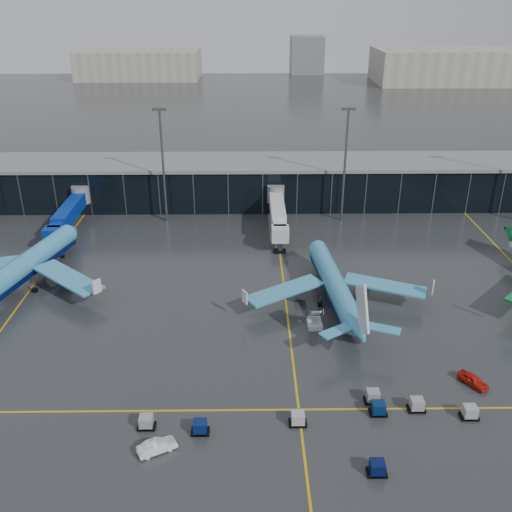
{
  "coord_description": "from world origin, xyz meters",
  "views": [
    {
      "loc": [
        3.86,
        -71.82,
        48.27
      ],
      "look_at": [
        5.0,
        18.0,
        6.0
      ],
      "focal_mm": 40.0,
      "sensor_mm": 36.0,
      "label": 1
    }
  ],
  "objects_px": {
    "airliner_klm_near": "(334,271)",
    "mobile_airstair": "(315,322)",
    "baggage_carts": "(333,419)",
    "airliner_arkefly": "(22,254)",
    "service_van_white": "(157,446)",
    "service_van_red": "(473,380)"
  },
  "relations": [
    {
      "from": "airliner_klm_near",
      "to": "mobile_airstair",
      "type": "bearing_deg",
      "value": -121.27
    },
    {
      "from": "airliner_klm_near",
      "to": "baggage_carts",
      "type": "distance_m",
      "value": 31.12
    },
    {
      "from": "baggage_carts",
      "to": "airliner_arkefly",
      "type": "bearing_deg",
      "value": 143.7
    },
    {
      "from": "baggage_carts",
      "to": "service_van_white",
      "type": "distance_m",
      "value": 21.25
    },
    {
      "from": "service_van_white",
      "to": "service_van_red",
      "type": "bearing_deg",
      "value": -101.23
    },
    {
      "from": "airliner_arkefly",
      "to": "service_van_red",
      "type": "xyz_separation_m",
      "value": [
        69.71,
        -29.17,
        -5.46
      ]
    },
    {
      "from": "service_van_white",
      "to": "baggage_carts",
      "type": "bearing_deg",
      "value": -105.86
    },
    {
      "from": "airliner_arkefly",
      "to": "service_van_white",
      "type": "xyz_separation_m",
      "value": [
        29.08,
        -40.88,
        -5.45
      ]
    },
    {
      "from": "baggage_carts",
      "to": "mobile_airstair",
      "type": "xyz_separation_m",
      "value": [
        0.09,
        22.47,
        0.01
      ]
    },
    {
      "from": "mobile_airstair",
      "to": "service_van_red",
      "type": "xyz_separation_m",
      "value": [
        19.72,
        -14.98,
        -0.03
      ]
    },
    {
      "from": "airliner_klm_near",
      "to": "mobile_airstair",
      "type": "relative_size",
      "value": 10.66
    },
    {
      "from": "airliner_arkefly",
      "to": "service_van_red",
      "type": "relative_size",
      "value": 9.33
    },
    {
      "from": "airliner_arkefly",
      "to": "mobile_airstair",
      "type": "bearing_deg",
      "value": -1.33
    },
    {
      "from": "airliner_klm_near",
      "to": "service_van_white",
      "type": "xyz_separation_m",
      "value": [
        -24.84,
        -34.69,
        -4.9
      ]
    },
    {
      "from": "airliner_klm_near",
      "to": "service_van_red",
      "type": "distance_m",
      "value": 28.32
    },
    {
      "from": "mobile_airstair",
      "to": "baggage_carts",
      "type": "bearing_deg",
      "value": -91.73
    },
    {
      "from": "mobile_airstair",
      "to": "service_van_white",
      "type": "distance_m",
      "value": 33.91
    },
    {
      "from": "airliner_klm_near",
      "to": "service_van_red",
      "type": "relative_size",
      "value": 8.5
    },
    {
      "from": "service_van_red",
      "to": "mobile_airstair",
      "type": "bearing_deg",
      "value": 109.67
    },
    {
      "from": "airliner_klm_near",
      "to": "baggage_carts",
      "type": "xyz_separation_m",
      "value": [
        -4.01,
        -30.47,
        -4.88
      ]
    },
    {
      "from": "airliner_arkefly",
      "to": "service_van_white",
      "type": "height_order",
      "value": "airliner_arkefly"
    },
    {
      "from": "airliner_arkefly",
      "to": "service_van_white",
      "type": "relative_size",
      "value": 8.9
    }
  ]
}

